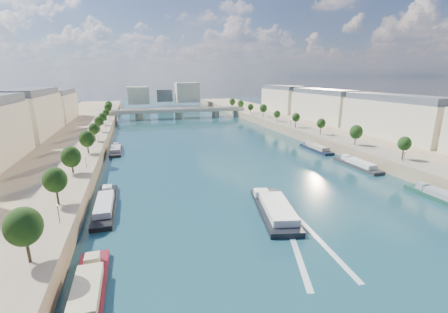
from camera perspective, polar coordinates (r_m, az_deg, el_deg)
ground at (r=141.91m, az=-1.42°, el=1.13°), size 700.00×700.00×0.00m
quay_left at (r=141.14m, az=-30.89°, el=-0.07°), size 44.00×520.00×5.00m
quay_right at (r=174.35m, az=22.08°, el=3.49°), size 44.00×520.00×5.00m
pave_left at (r=137.56m, az=-24.99°, el=1.42°), size 14.00×520.00×0.10m
pave_right at (r=164.97m, az=18.08°, el=4.15°), size 14.00×520.00×0.10m
trees_left at (r=138.18m, az=-24.31°, el=3.86°), size 4.80×268.80×8.26m
trees_right at (r=171.22m, az=15.78°, el=6.55°), size 4.80×268.80×8.26m
lamps_left at (r=126.68m, az=-23.70°, el=1.76°), size 0.36×200.36×4.28m
lamps_right at (r=166.12m, az=15.90°, el=5.35°), size 0.36×200.36×4.28m
buildings_left at (r=153.82m, az=-35.26°, el=5.71°), size 16.00×226.00×23.20m
buildings_right at (r=189.81m, az=23.35°, el=8.49°), size 16.00×226.00×23.20m
skyline at (r=355.13m, az=-10.57°, el=11.66°), size 79.00×42.00×22.00m
bridge at (r=256.52m, az=-8.60°, el=8.38°), size 112.00×12.00×8.15m
tour_barge at (r=79.37m, az=9.56°, el=-9.85°), size 13.27×27.86×3.72m
wake at (r=67.13m, az=16.01°, el=-16.13°), size 13.12×26.00×0.04m
moored_barges_left at (r=77.62m, az=-22.25°, el=-11.55°), size 5.00×157.70×3.60m
moored_barges_right at (r=114.29m, az=30.27°, el=-4.01°), size 5.00×120.51×3.60m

